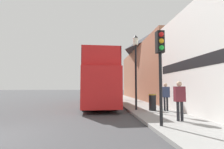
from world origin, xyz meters
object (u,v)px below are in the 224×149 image
object	(u,v)px
pedestrian_nearest	(180,97)
traffic_signal	(160,56)
pedestrian_second	(166,94)
tour_bus	(98,84)
lamp_post_nearest	(136,58)
lamp_post_second	(119,74)
litter_bin	(152,102)
parked_car_ahead_of_bus	(104,94)

from	to	relation	value
pedestrian_nearest	traffic_signal	xyz separation A→B (m)	(-1.15, -0.86, 1.63)
pedestrian_nearest	pedestrian_second	size ratio (longest dim) A/B	1.01
pedestrian_nearest	traffic_signal	distance (m)	2.17
tour_bus	lamp_post_nearest	xyz separation A→B (m)	(2.40, -4.01, 1.66)
lamp_post_second	litter_bin	world-z (taller)	lamp_post_second
pedestrian_second	traffic_signal	xyz separation A→B (m)	(-1.82, -4.04, 1.64)
parked_car_ahead_of_bus	traffic_signal	xyz separation A→B (m)	(1.47, -15.76, 2.09)
tour_bus	lamp_post_second	distance (m)	5.84
traffic_signal	lamp_post_second	bearing A→B (deg)	89.26
tour_bus	litter_bin	bearing A→B (deg)	-55.01
parked_car_ahead_of_bus	lamp_post_second	world-z (taller)	lamp_post_second
lamp_post_nearest	parked_car_ahead_of_bus	bearing A→B (deg)	98.19
lamp_post_nearest	litter_bin	distance (m)	3.00
parked_car_ahead_of_bus	traffic_signal	distance (m)	15.96
parked_car_ahead_of_bus	pedestrian_nearest	size ratio (longest dim) A/B	2.49
pedestrian_nearest	pedestrian_second	distance (m)	3.25
traffic_signal	lamp_post_nearest	distance (m)	4.77
parked_car_ahead_of_bus	lamp_post_nearest	bearing A→B (deg)	-79.27
pedestrian_second	pedestrian_nearest	bearing A→B (deg)	-102.05
traffic_signal	lamp_post_second	distance (m)	13.86
pedestrian_second	lamp_post_nearest	xyz separation A→B (m)	(-1.70, 0.68, 2.34)
lamp_post_second	lamp_post_nearest	bearing A→B (deg)	-90.37
pedestrian_nearest	litter_bin	world-z (taller)	pedestrian_nearest
parked_car_ahead_of_bus	pedestrian_nearest	bearing A→B (deg)	-77.50
tour_bus	pedestrian_nearest	size ratio (longest dim) A/B	6.05
tour_bus	traffic_signal	distance (m)	9.06
parked_car_ahead_of_bus	tour_bus	bearing A→B (deg)	-94.01
parked_car_ahead_of_bus	litter_bin	bearing A→B (deg)	-75.13
parked_car_ahead_of_bus	pedestrian_nearest	xyz separation A→B (m)	(2.61, -14.89, 0.46)
lamp_post_nearest	litter_bin	size ratio (longest dim) A/B	4.81
parked_car_ahead_of_bus	lamp_post_second	size ratio (longest dim) A/B	0.98
pedestrian_second	litter_bin	world-z (taller)	pedestrian_second
lamp_post_nearest	lamp_post_second	bearing A→B (deg)	89.63
parked_car_ahead_of_bus	lamp_post_nearest	world-z (taller)	lamp_post_nearest
tour_bus	pedestrian_second	distance (m)	6.26
parked_car_ahead_of_bus	traffic_signal	size ratio (longest dim) A/B	1.17
tour_bus	traffic_signal	xyz separation A→B (m)	(2.28, -8.72, 0.95)
parked_car_ahead_of_bus	lamp_post_nearest	distance (m)	11.50
tour_bus	lamp_post_nearest	size ratio (longest dim) A/B	2.10
pedestrian_nearest	lamp_post_nearest	bearing A→B (deg)	104.93
pedestrian_second	litter_bin	distance (m)	0.93
tour_bus	parked_car_ahead_of_bus	xyz separation A→B (m)	(0.81, 7.04, -1.14)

